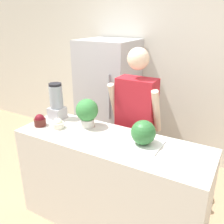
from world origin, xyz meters
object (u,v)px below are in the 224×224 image
person (135,125)px  potted_plant (87,112)px  refrigerator (108,99)px  bowl_cherries (40,121)px  bowl_cream (58,124)px  watermelon (143,132)px  blender (56,102)px

person → potted_plant: (-0.33, -0.42, 0.23)m
refrigerator → bowl_cherries: (-0.00, -1.33, 0.16)m
person → bowl_cream: (-0.56, -0.59, 0.12)m
person → watermelon: (0.29, -0.50, 0.20)m
blender → bowl_cream: bearing=-48.0°
watermelon → bowl_cherries: bearing=-172.7°
bowl_cherries → potted_plant: (0.42, 0.21, 0.10)m
person → blender: (-0.73, -0.40, 0.26)m
refrigerator → potted_plant: 1.22m
refrigerator → watermelon: 1.60m
bowl_cream → blender: bearing=132.0°
refrigerator → blender: size_ratio=4.39×
bowl_cream → refrigerator: bearing=98.4°
watermelon → bowl_cream: bearing=-173.8°
bowl_cherries → bowl_cream: bearing=12.3°
person → blender: size_ratio=4.43×
bowl_cream → blender: blender is taller
bowl_cream → blender: (-0.17, 0.19, 0.14)m
watermelon → bowl_cream: watermelon is taller
bowl_cream → watermelon: bearing=6.2°
bowl_cherries → blender: bearing=84.6°
blender → potted_plant: blender is taller
refrigerator → blender: refrigerator is taller
person → bowl_cherries: size_ratio=14.10×
bowl_cherries → bowl_cream: 0.20m
person → bowl_cherries: person is taller
refrigerator → blender: bearing=-89.1°
watermelon → bowl_cherries: (-1.04, -0.13, -0.07)m
watermelon → person: bearing=120.5°
potted_plant → bowl_cream: bearing=-143.0°
watermelon → blender: blender is taller
watermelon → potted_plant: size_ratio=0.74×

